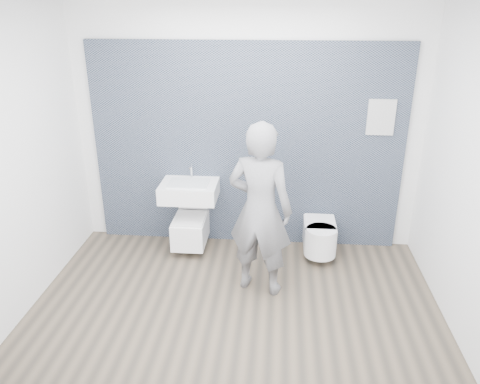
# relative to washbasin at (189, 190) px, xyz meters

# --- Properties ---
(ground) EXTENTS (4.00, 4.00, 0.00)m
(ground) POSITION_rel_washbasin_xyz_m (0.64, -1.19, -0.75)
(ground) COLOR brown
(ground) RESTS_ON ground
(room_shell) EXTENTS (4.00, 4.00, 4.00)m
(room_shell) POSITION_rel_washbasin_xyz_m (0.64, -1.19, 0.99)
(room_shell) COLOR silver
(room_shell) RESTS_ON ground
(tile_wall) EXTENTS (3.60, 0.06, 2.40)m
(tile_wall) POSITION_rel_washbasin_xyz_m (0.64, 0.28, -0.75)
(tile_wall) COLOR black
(tile_wall) RESTS_ON ground
(washbasin) EXTENTS (0.65, 0.49, 0.49)m
(washbasin) POSITION_rel_washbasin_xyz_m (0.00, 0.00, 0.00)
(washbasin) COLOR white
(washbasin) RESTS_ON ground
(toilet_square) EXTENTS (0.38, 0.55, 0.74)m
(toilet_square) POSITION_rel_washbasin_xyz_m (0.00, -0.02, -0.48)
(toilet_square) COLOR white
(toilet_square) RESTS_ON ground
(toilet_rounded) EXTENTS (0.37, 0.62, 0.33)m
(toilet_rounded) POSITION_rel_washbasin_xyz_m (1.53, -0.07, -0.50)
(toilet_rounded) COLOR white
(toilet_rounded) RESTS_ON ground
(info_placard) EXTENTS (0.30, 0.03, 0.40)m
(info_placard) POSITION_rel_washbasin_xyz_m (2.13, 0.23, -0.75)
(info_placard) COLOR white
(info_placard) RESTS_ON ground
(visitor) EXTENTS (0.74, 0.58, 1.78)m
(visitor) POSITION_rel_washbasin_xyz_m (0.86, -0.78, 0.14)
(visitor) COLOR slate
(visitor) RESTS_ON ground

